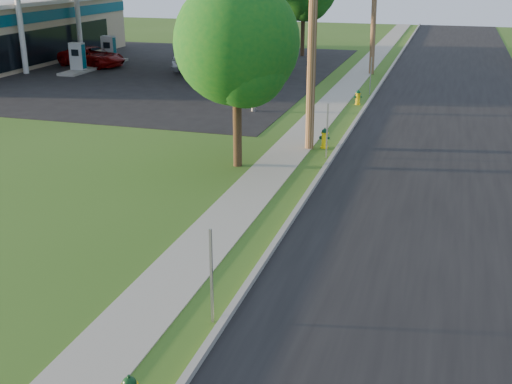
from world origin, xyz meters
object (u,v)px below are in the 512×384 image
fuel_pump_nw (78,61)px  fuel_pump_ne (210,68)px  fuel_pump_sw (109,53)px  tree_verge (239,48)px  car_silver (206,62)px  hydrant_mid (325,138)px  utility_pole_mid (313,14)px  fuel_pump_se (232,59)px  car_red (92,57)px  hydrant_far (358,97)px

fuel_pump_nw → fuel_pump_ne: 9.00m
fuel_pump_ne → fuel_pump_sw: bearing=156.0°
tree_verge → car_silver: 19.81m
fuel_pump_nw → hydrant_mid: bearing=-34.7°
hydrant_mid → car_silver: bearing=125.4°
utility_pole_mid → fuel_pump_ne: utility_pole_mid is taller
fuel_pump_ne → utility_pole_mid: bearing=-55.6°
fuel_pump_sw → fuel_pump_se: size_ratio=1.00×
car_silver → car_red: bearing=82.3°
fuel_pump_nw → fuel_pump_ne: same height
hydrant_mid → fuel_pump_sw: bearing=137.7°
fuel_pump_ne → hydrant_far: fuel_pump_ne is taller
hydrant_mid → car_silver: car_silver is taller
fuel_pump_nw → car_red: (-0.52, 2.58, -0.06)m
car_silver → tree_verge: bearing=-158.7°
utility_pole_mid → car_silver: 18.34m
car_red → car_silver: car_silver is taller
utility_pole_mid → tree_verge: size_ratio=1.55×
fuel_pump_nw → hydrant_far: 19.04m
utility_pole_mid → car_red: bearing=139.8°
fuel_pump_se → car_silver: 2.34m
fuel_pump_nw → fuel_pump_se: same height
fuel_pump_se → car_red: 9.63m
fuel_pump_ne → tree_verge: 17.75m
fuel_pump_sw → fuel_pump_ne: bearing=-24.0°
fuel_pump_ne → fuel_pump_sw: 9.85m
fuel_pump_ne → hydrant_mid: (9.44, -12.77, -0.33)m
fuel_pump_nw → tree_verge: 22.87m
utility_pole_mid → car_silver: bearing=123.6°
fuel_pump_se → utility_pole_mid: bearing=-62.4°
fuel_pump_nw → car_silver: fuel_pump_nw is taller
fuel_pump_ne → tree_verge: bearing=-66.1°
tree_verge → car_silver: tree_verge is taller
tree_verge → hydrant_mid: (2.37, 3.16, -3.68)m
fuel_pump_ne → car_silver: (-0.97, 1.87, 0.02)m
hydrant_far → fuel_pump_ne: bearing=154.7°
tree_verge → utility_pole_mid: bearing=58.0°
car_silver → hydrant_far: bearing=-124.3°
utility_pole_mid → hydrant_far: (0.60, 8.50, -4.59)m
hydrant_far → fuel_pump_se: bearing=138.2°
fuel_pump_se → hydrant_far: (9.50, -8.50, -0.36)m
car_red → car_silver: (8.55, -0.71, 0.08)m
hydrant_far → car_silver: bearing=148.7°
fuel_pump_sw → tree_verge: tree_verge is taller
fuel_pump_ne → car_silver: bearing=117.5°
fuel_pump_se → tree_verge: tree_verge is taller
utility_pole_mid → tree_verge: 3.56m
utility_pole_mid → car_red: (-18.42, 15.58, -4.29)m
fuel_pump_nw → hydrant_far: (18.50, -4.50, -0.36)m
fuel_pump_se → tree_verge: size_ratio=0.51×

